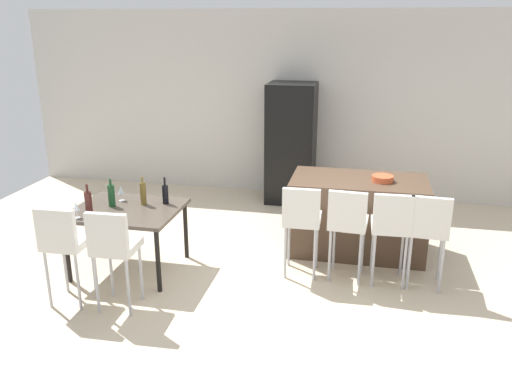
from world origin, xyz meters
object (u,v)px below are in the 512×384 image
wine_bottle_right (88,202)px  wine_bottle_far (111,195)px  wine_glass_middle (76,207)px  wine_glass_end (121,190)px  dining_table (127,214)px  dining_chair_far (113,244)px  bar_chair_middle (348,220)px  bar_chair_right (391,224)px  bar_chair_far (429,226)px  fruit_bowl (383,179)px  bar_chair_left (302,217)px  kitchen_island (357,215)px  wine_bottle_near (165,194)px  wine_bottle_left (143,193)px  refrigerator (291,143)px  dining_chair_near (64,240)px

wine_bottle_right → wine_bottle_far: bearing=60.0°
wine_glass_middle → wine_glass_end: 0.65m
dining_table → dining_chair_far: bearing=-72.8°
dining_chair_far → bar_chair_middle: bearing=27.2°
bar_chair_right → bar_chair_far: size_ratio=1.00×
bar_chair_middle → bar_chair_far: 0.83m
wine_bottle_right → wine_glass_end: size_ratio=1.86×
bar_chair_far → wine_glass_end: bar_chair_far is taller
wine_glass_middle → fruit_bowl: (3.15, 1.42, 0.09)m
wine_bottle_far → fruit_bowl: wine_bottle_far is taller
bar_chair_far → bar_chair_left: bearing=-180.0°
dining_table → kitchen_island: bearing=23.3°
bar_chair_middle → dining_chair_far: (-2.15, -1.10, 0.00)m
wine_bottle_near → bar_chair_far: bearing=0.2°
kitchen_island → wine_bottle_near: size_ratio=5.17×
dining_table → wine_bottle_near: wine_bottle_near is taller
bar_chair_left → wine_bottle_near: 1.56m
kitchen_island → fruit_bowl: size_ratio=6.38×
bar_chair_left → wine_bottle_left: 1.80m
dining_chair_far → wine_bottle_near: 1.11m
dining_chair_far → wine_bottle_near: size_ratio=3.37×
bar_chair_left → bar_chair_far: (1.32, 0.00, 0.00)m
dining_chair_far → wine_bottle_right: wine_bottle_right is taller
refrigerator → fruit_bowl: (1.35, -1.76, 0.04)m
bar_chair_middle → wine_bottle_right: bearing=-170.3°
bar_chair_far → dining_chair_near: (-3.50, -1.10, 0.00)m
kitchen_island → bar_chair_left: bar_chair_left is taller
bar_chair_far → wine_bottle_left: 3.11m
wine_bottle_far → refrigerator: bearing=59.8°
wine_bottle_far → refrigerator: (1.61, 2.77, 0.05)m
kitchen_island → fruit_bowl: 0.56m
bar_chair_left → wine_bottle_right: bearing=-168.2°
bar_chair_right → wine_bottle_near: size_ratio=3.37×
bar_chair_middle → dining_table: bearing=-174.0°
wine_bottle_right → fruit_bowl: wine_bottle_right is taller
bar_chair_left → dining_table: bearing=-172.5°
bar_chair_left → wine_bottle_far: wine_bottle_far is taller
wine_bottle_left → wine_glass_middle: size_ratio=1.87×
bar_chair_far → fruit_bowl: 0.95m
bar_chair_left → dining_chair_near: size_ratio=1.00×
bar_chair_left → wine_glass_middle: bearing=-164.5°
wine_glass_middle → fruit_bowl: bearing=24.3°
wine_bottle_left → wine_bottle_far: (-0.32, -0.13, -0.01)m
bar_chair_far → dining_chair_far: 3.17m
dining_chair_far → wine_bottle_near: wine_bottle_near is taller
bar_chair_far → wine_bottle_left: size_ratio=3.23×
kitchen_island → bar_chair_left: (-0.58, -0.82, 0.24)m
dining_chair_near → wine_bottle_far: wine_bottle_far is taller
wine_bottle_right → dining_chair_far: bearing=-46.8°
bar_chair_left → fruit_bowl: bearing=42.7°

